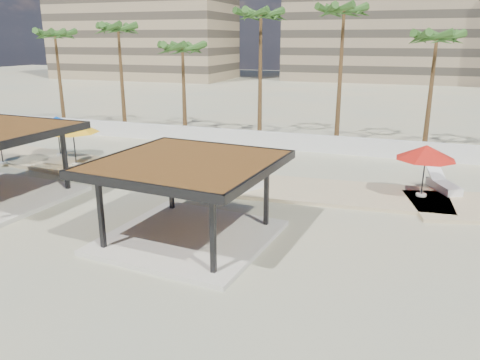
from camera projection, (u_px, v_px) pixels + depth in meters
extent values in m
plane|color=tan|center=(190.00, 237.00, 18.44)|extent=(200.00, 200.00, 0.00)
cube|color=#C6B284|center=(67.00, 163.00, 29.04)|extent=(16.40, 6.19, 0.24)
cube|color=#C6B284|center=(283.00, 189.00, 24.10)|extent=(16.24, 5.11, 0.24)
cube|color=silver|center=(288.00, 141.00, 32.70)|extent=(56.00, 0.30, 1.20)
cube|color=#847259|center=(396.00, 1.00, 83.46)|extent=(38.00, 16.00, 28.00)
cube|color=beige|center=(190.00, 237.00, 18.19)|extent=(6.56, 6.56, 0.18)
cube|color=black|center=(101.00, 212.00, 16.72)|extent=(0.18, 0.18, 2.73)
cube|color=black|center=(171.00, 179.00, 20.67)|extent=(0.18, 0.18, 2.73)
cube|color=black|center=(213.00, 233.00, 14.87)|extent=(0.18, 0.18, 2.73)
cube|color=black|center=(266.00, 192.00, 18.82)|extent=(0.18, 0.18, 2.73)
cube|color=brown|center=(187.00, 164.00, 17.34)|extent=(6.76, 6.76, 0.26)
cube|color=black|center=(136.00, 186.00, 14.65)|extent=(6.27, 0.71, 0.31)
cube|color=black|center=(225.00, 147.00, 20.03)|extent=(6.27, 0.71, 0.31)
cube|color=black|center=(120.00, 155.00, 18.59)|extent=(0.71, 6.27, 0.31)
cube|color=black|center=(265.00, 173.00, 16.08)|extent=(0.71, 6.27, 0.31)
cube|color=black|center=(65.00, 159.00, 23.30)|extent=(0.19, 0.19, 3.03)
cube|color=black|center=(37.00, 120.00, 24.58)|extent=(6.97, 0.57, 0.34)
cube|color=black|center=(35.00, 138.00, 20.25)|extent=(0.57, 6.97, 0.34)
cylinder|color=beige|center=(61.00, 155.00, 30.51)|extent=(0.50, 0.50, 0.12)
cylinder|color=#262628|center=(59.00, 138.00, 30.18)|extent=(0.07, 0.07, 2.38)
cone|color=#0048C3|center=(57.00, 122.00, 29.89)|extent=(3.71, 3.71, 0.70)
cylinder|color=beige|center=(76.00, 164.00, 28.17)|extent=(0.53, 0.53, 0.13)
cylinder|color=#262628|center=(74.00, 144.00, 27.82)|extent=(0.07, 0.07, 2.56)
cone|color=#F0AC18|center=(72.00, 126.00, 27.50)|extent=(3.72, 3.72, 0.75)
cylinder|color=beige|center=(421.00, 195.00, 22.66)|extent=(0.49, 0.49, 0.12)
cylinder|color=#262628|center=(424.00, 173.00, 22.34)|extent=(0.07, 0.07, 2.34)
cone|color=red|center=(426.00, 152.00, 22.05)|extent=(3.72, 3.72, 0.68)
cylinder|color=beige|center=(3.00, 163.00, 28.51)|extent=(0.49, 0.49, 0.12)
cylinder|color=#262628|center=(0.00, 145.00, 28.19)|extent=(0.07, 0.07, 2.33)
cube|color=silver|center=(148.00, 177.00, 25.25)|extent=(0.79, 2.05, 0.28)
cube|color=silver|center=(148.00, 174.00, 25.20)|extent=(0.79, 2.05, 0.06)
cube|color=silver|center=(155.00, 166.00, 25.86)|extent=(0.69, 0.72, 0.52)
cube|color=silver|center=(244.00, 187.00, 23.49)|extent=(1.60, 2.09, 0.28)
cube|color=silver|center=(244.00, 184.00, 23.44)|extent=(1.60, 2.09, 0.06)
cube|color=silver|center=(256.00, 177.00, 23.86)|extent=(0.92, 0.93, 0.51)
cube|color=silver|center=(444.00, 187.00, 23.52)|extent=(1.68, 2.39, 0.32)
cube|color=silver|center=(444.00, 183.00, 23.47)|extent=(1.68, 2.39, 0.07)
cube|color=silver|center=(436.00, 173.00, 24.23)|extent=(1.01, 1.03, 0.58)
cone|color=brown|center=(60.00, 80.00, 40.52)|extent=(0.36, 0.36, 8.04)
ellipsoid|color=#2E581F|center=(55.00, 35.00, 39.42)|extent=(3.00, 3.00, 1.80)
cone|color=brown|center=(122.00, 80.00, 38.89)|extent=(0.36, 0.36, 8.47)
ellipsoid|color=#2E581F|center=(118.00, 29.00, 37.74)|extent=(3.00, 3.00, 1.80)
cone|color=brown|center=(184.00, 92.00, 36.64)|extent=(0.36, 0.36, 6.99)
ellipsoid|color=#2E581F|center=(182.00, 49.00, 35.70)|extent=(3.00, 3.00, 1.80)
cone|color=brown|center=(260.00, 78.00, 35.10)|extent=(0.36, 0.36, 9.37)
ellipsoid|color=#2E581F|center=(261.00, 15.00, 33.81)|extent=(3.00, 3.00, 1.80)
cone|color=brown|center=(340.00, 80.00, 32.70)|extent=(0.36, 0.36, 9.50)
ellipsoid|color=#2E581F|center=(344.00, 11.00, 31.40)|extent=(3.00, 3.00, 1.80)
cone|color=brown|center=(430.00, 95.00, 31.21)|extent=(0.36, 0.36, 7.78)
ellipsoid|color=#2E581F|center=(437.00, 38.00, 30.16)|extent=(3.00, 3.00, 1.80)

